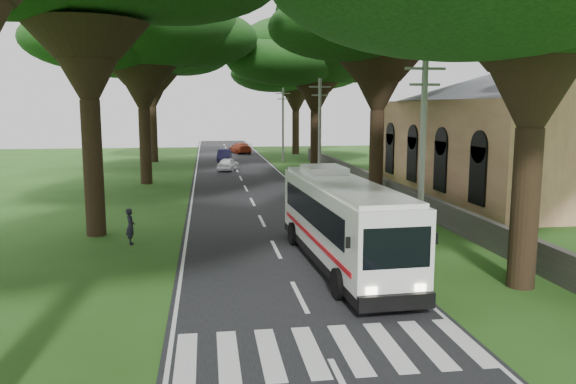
# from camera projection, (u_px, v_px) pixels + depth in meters

# --- Properties ---
(ground) EXTENTS (140.00, 140.00, 0.00)m
(ground) POSITION_uv_depth(u_px,v_px,m) (311.00, 321.00, 15.76)
(ground) COLOR #224914
(ground) RESTS_ON ground
(road) EXTENTS (8.00, 120.00, 0.04)m
(road) POSITION_uv_depth(u_px,v_px,m) (247.00, 191.00, 40.22)
(road) COLOR black
(road) RESTS_ON ground
(crosswalk) EXTENTS (8.00, 3.00, 0.01)m
(crosswalk) POSITION_uv_depth(u_px,v_px,m) (326.00, 351.00, 13.80)
(crosswalk) COLOR silver
(crosswalk) RESTS_ON ground
(property_wall) EXTENTS (0.35, 50.00, 1.20)m
(property_wall) POSITION_uv_depth(u_px,v_px,m) (372.00, 182.00, 40.43)
(property_wall) COLOR #383533
(property_wall) RESTS_ON ground
(church) EXTENTS (14.00, 24.00, 11.60)m
(church) POSITION_uv_depth(u_px,v_px,m) (508.00, 122.00, 38.65)
(church) COLOR tan
(church) RESTS_ON ground
(pole_near) EXTENTS (1.60, 0.24, 8.00)m
(pole_near) POSITION_uv_depth(u_px,v_px,m) (422.00, 153.00, 21.79)
(pole_near) COLOR gray
(pole_near) RESTS_ON ground
(pole_mid) EXTENTS (1.60, 0.24, 8.00)m
(pole_mid) POSITION_uv_depth(u_px,v_px,m) (320.00, 131.00, 41.35)
(pole_mid) COLOR gray
(pole_mid) RESTS_ON ground
(pole_far) EXTENTS (1.60, 0.24, 8.00)m
(pole_far) POSITION_uv_depth(u_px,v_px,m) (283.00, 123.00, 60.92)
(pole_far) COLOR gray
(pole_far) RESTS_ON ground
(tree_l_midb) EXTENTS (14.94, 14.94, 15.06)m
(tree_l_midb) POSITION_uv_depth(u_px,v_px,m) (141.00, 29.00, 42.27)
(tree_l_midb) COLOR black
(tree_l_midb) RESTS_ON ground
(tree_l_far) EXTENTS (14.28, 14.28, 15.19)m
(tree_l_far) POSITION_uv_depth(u_px,v_px,m) (150.00, 49.00, 59.70)
(tree_l_far) COLOR black
(tree_l_far) RESTS_ON ground
(tree_r_mida) EXTENTS (13.02, 13.02, 14.48)m
(tree_r_mida) POSITION_uv_depth(u_px,v_px,m) (380.00, 16.00, 34.73)
(tree_r_mida) COLOR black
(tree_r_mida) RESTS_ON ground
(tree_r_midb) EXTENTS (15.42, 15.42, 14.53)m
(tree_r_midb) POSITION_uv_depth(u_px,v_px,m) (316.00, 50.00, 52.32)
(tree_r_midb) COLOR black
(tree_r_midb) RESTS_ON ground
(tree_r_far) EXTENTS (15.00, 15.00, 14.27)m
(tree_r_far) POSITION_uv_depth(u_px,v_px,m) (296.00, 66.00, 70.10)
(tree_r_far) COLOR black
(tree_r_far) RESTS_ON ground
(coach_bus) EXTENTS (2.96, 11.07, 3.23)m
(coach_bus) POSITION_uv_depth(u_px,v_px,m) (341.00, 220.00, 21.07)
(coach_bus) COLOR white
(coach_bus) RESTS_ON ground
(distant_car_a) EXTENTS (2.46, 3.87, 1.23)m
(distant_car_a) POSITION_uv_depth(u_px,v_px,m) (228.00, 164.00, 52.58)
(distant_car_a) COLOR silver
(distant_car_a) RESTS_ON road
(distant_car_b) EXTENTS (1.80, 4.04, 1.29)m
(distant_car_b) POSITION_uv_depth(u_px,v_px,m) (224.00, 155.00, 61.89)
(distant_car_b) COLOR navy
(distant_car_b) RESTS_ON road
(distant_car_c) EXTENTS (3.06, 5.10, 1.38)m
(distant_car_c) POSITION_uv_depth(u_px,v_px,m) (240.00, 148.00, 72.22)
(distant_car_c) COLOR #993116
(distant_car_c) RESTS_ON road
(pedestrian) EXTENTS (0.49, 0.64, 1.59)m
(pedestrian) POSITION_uv_depth(u_px,v_px,m) (130.00, 226.00, 24.45)
(pedestrian) COLOR black
(pedestrian) RESTS_ON ground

